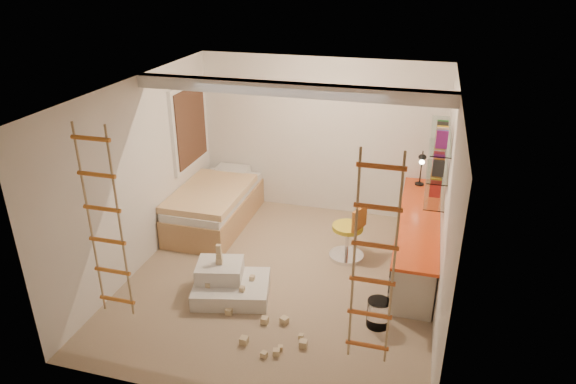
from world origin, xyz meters
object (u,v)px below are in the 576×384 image
(desk, at_px, (417,238))
(swivel_chair, at_px, (349,239))
(bed, at_px, (215,205))
(play_platform, at_px, (228,284))

(desk, height_order, swivel_chair, swivel_chair)
(swivel_chair, bearing_deg, bed, 167.90)
(desk, relative_size, play_platform, 2.57)
(desk, distance_m, swivel_chair, 0.95)
(desk, height_order, play_platform, desk)
(bed, xyz_separation_m, swivel_chair, (2.26, -0.48, -0.02))
(bed, xyz_separation_m, play_platform, (0.92, -1.78, -0.17))
(desk, xyz_separation_m, swivel_chair, (-0.94, -0.12, -0.09))
(bed, distance_m, swivel_chair, 2.31)
(desk, distance_m, play_platform, 2.69)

